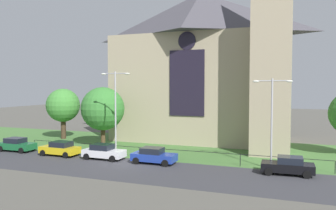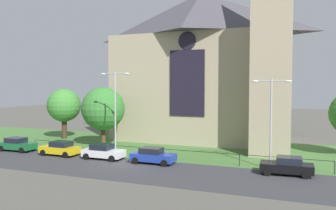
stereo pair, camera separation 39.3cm
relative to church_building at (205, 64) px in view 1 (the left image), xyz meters
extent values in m
plane|color=#56544C|center=(-2.94, -6.45, -10.27)|extent=(160.00, 160.00, 0.00)
cube|color=#38383D|center=(-2.94, -18.45, -10.27)|extent=(120.00, 8.00, 0.01)
cube|color=#477538|center=(-2.94, -8.45, -10.27)|extent=(120.00, 20.00, 0.01)
cube|color=tan|center=(-0.77, 0.63, -3.27)|extent=(22.00, 12.00, 14.00)
pyramid|color=#47444C|center=(-0.77, 0.63, 6.73)|extent=(22.00, 12.00, 6.00)
cube|color=black|center=(-0.77, -5.42, -2.57)|extent=(4.40, 0.16, 8.00)
cylinder|color=black|center=(-0.77, -5.42, 2.53)|extent=(2.20, 0.15, 2.20)
cube|color=tan|center=(9.23, -7.37, -1.27)|extent=(4.00, 4.00, 18.00)
cylinder|color=black|center=(-0.77, -13.95, -9.17)|extent=(31.46, 0.05, 0.05)
cylinder|color=black|center=(-16.50, -13.95, -9.72)|extent=(0.07, 0.07, 1.10)
cylinder|color=black|center=(-8.64, -13.95, -9.72)|extent=(0.06, 0.07, 1.10)
cylinder|color=black|center=(-0.77, -13.95, -9.72)|extent=(0.07, 0.07, 1.10)
cylinder|color=black|center=(7.09, -13.95, -9.72)|extent=(0.07, 0.07, 1.10)
cylinder|color=black|center=(14.96, -13.95, -9.72)|extent=(0.06, 0.07, 1.10)
cylinder|color=#4C3823|center=(-10.30, -9.16, -8.97)|extent=(0.55, 0.55, 2.61)
sphere|color=#387F33|center=(-10.30, -9.16, -5.68)|extent=(5.29, 5.29, 5.29)
cylinder|color=#423021|center=(-18.65, -5.92, -8.80)|extent=(0.69, 0.69, 2.94)
sphere|color=#428C38|center=(-18.65, -5.92, -5.60)|extent=(4.62, 4.62, 4.62)
cylinder|color=#B2B2B7|center=(-5.78, -14.05, -5.85)|extent=(0.16, 0.16, 8.85)
cylinder|color=#B2B2B7|center=(-6.48, -14.05, -1.62)|extent=(1.40, 0.10, 0.10)
cylinder|color=#B2B2B7|center=(-5.08, -14.05, -1.62)|extent=(1.40, 0.10, 0.10)
ellipsoid|color=white|center=(-7.18, -14.05, -1.67)|extent=(0.57, 0.26, 0.20)
ellipsoid|color=white|center=(-4.38, -14.05, -1.67)|extent=(0.57, 0.26, 0.20)
cylinder|color=#B2B2B7|center=(9.81, -14.05, -6.27)|extent=(0.16, 0.16, 8.01)
cylinder|color=#B2B2B7|center=(9.11, -14.05, -2.46)|extent=(1.40, 0.10, 0.10)
cylinder|color=#B2B2B7|center=(10.51, -14.05, -2.46)|extent=(1.40, 0.10, 0.10)
ellipsoid|color=white|center=(8.41, -14.05, -2.51)|extent=(0.57, 0.26, 0.20)
ellipsoid|color=white|center=(11.21, -14.05, -2.51)|extent=(0.57, 0.26, 0.20)
cube|color=#196033|center=(-17.65, -15.48, -9.66)|extent=(4.21, 1.83, 0.70)
cube|color=black|center=(-17.85, -15.48, -9.04)|extent=(2.01, 1.61, 0.55)
cylinder|color=black|center=(-16.19, -14.57, -9.95)|extent=(0.64, 0.22, 0.64)
cylinder|color=black|center=(-16.18, -16.37, -9.95)|extent=(0.64, 0.22, 0.64)
cylinder|color=black|center=(-19.13, -14.59, -9.95)|extent=(0.64, 0.22, 0.64)
cylinder|color=black|center=(-19.12, -16.39, -9.95)|extent=(0.64, 0.22, 0.64)
cube|color=gold|center=(-11.54, -15.76, -9.66)|extent=(4.25, 1.91, 0.70)
cube|color=black|center=(-11.34, -15.77, -9.04)|extent=(2.04, 1.65, 0.55)
cylinder|color=black|center=(-13.04, -16.62, -9.95)|extent=(0.65, 0.24, 0.64)
cylinder|color=black|center=(-12.99, -14.82, -9.95)|extent=(0.65, 0.24, 0.64)
cylinder|color=black|center=(-10.10, -16.70, -9.95)|extent=(0.65, 0.24, 0.64)
cylinder|color=black|center=(-10.05, -14.90, -9.95)|extent=(0.65, 0.24, 0.64)
cube|color=silver|center=(-6.22, -15.67, -9.66)|extent=(4.20, 1.80, 0.70)
cube|color=black|center=(-6.42, -15.67, -9.04)|extent=(2.00, 1.60, 0.55)
cylinder|color=black|center=(-4.75, -14.77, -9.95)|extent=(0.64, 0.22, 0.64)
cylinder|color=black|center=(-4.75, -16.57, -9.95)|extent=(0.64, 0.22, 0.64)
cylinder|color=black|center=(-7.69, -14.77, -9.95)|extent=(0.64, 0.22, 0.64)
cylinder|color=black|center=(-7.69, -16.57, -9.95)|extent=(0.64, 0.22, 0.64)
cube|color=#1E3899|center=(-0.75, -15.68, -9.66)|extent=(4.20, 1.80, 0.70)
cube|color=black|center=(-0.95, -15.68, -9.04)|extent=(2.00, 1.60, 0.55)
cylinder|color=black|center=(0.72, -14.78, -9.95)|extent=(0.64, 0.22, 0.64)
cylinder|color=black|center=(0.72, -16.58, -9.95)|extent=(0.64, 0.22, 0.64)
cylinder|color=black|center=(-2.22, -14.78, -9.95)|extent=(0.64, 0.22, 0.64)
cylinder|color=black|center=(-2.22, -16.58, -9.95)|extent=(0.64, 0.22, 0.64)
cube|color=black|center=(11.23, -15.54, -9.66)|extent=(4.27, 1.96, 0.70)
cube|color=black|center=(11.43, -15.53, -9.04)|extent=(2.06, 1.68, 0.55)
cylinder|color=black|center=(9.79, -16.49, -9.95)|extent=(0.65, 0.24, 0.64)
cylinder|color=black|center=(9.72, -14.69, -9.95)|extent=(0.65, 0.24, 0.64)
cylinder|color=black|center=(12.73, -16.38, -9.95)|extent=(0.65, 0.24, 0.64)
cylinder|color=black|center=(12.66, -14.58, -9.95)|extent=(0.65, 0.24, 0.64)
camera|label=1|loc=(12.01, -45.59, -2.92)|focal=37.01mm
camera|label=2|loc=(12.38, -45.45, -2.92)|focal=37.01mm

